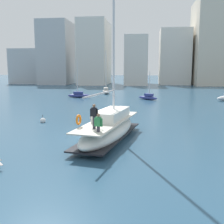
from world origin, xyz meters
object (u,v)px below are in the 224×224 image
(moored_sloop_near, at_px, (79,95))
(mooring_buoy, at_px, (43,121))
(moored_sloop_far, at_px, (106,91))
(moored_catamaran, at_px, (148,97))
(main_sailboat, at_px, (109,128))

(moored_sloop_near, height_order, mooring_buoy, moored_sloop_near)
(moored_sloop_far, bearing_deg, moored_sloop_near, -113.19)
(moored_sloop_near, height_order, moored_catamaran, moored_sloop_near)
(moored_sloop_near, bearing_deg, moored_catamaran, -8.98)
(main_sailboat, height_order, moored_catamaran, main_sailboat)
(main_sailboat, xyz_separation_m, mooring_buoy, (-7.35, 5.89, -0.75))
(main_sailboat, relative_size, mooring_buoy, 16.39)
(moored_sloop_near, bearing_deg, main_sailboat, -72.19)
(moored_sloop_near, bearing_deg, mooring_buoy, -85.03)
(moored_sloop_near, bearing_deg, moored_sloop_far, 66.81)
(main_sailboat, height_order, moored_sloop_far, main_sailboat)
(main_sailboat, xyz_separation_m, moored_sloop_far, (-5.70, 37.77, -0.32))
(moored_sloop_far, height_order, moored_catamaran, moored_sloop_far)
(moored_sloop_far, bearing_deg, main_sailboat, -81.42)
(moored_sloop_far, distance_m, mooring_buoy, 31.93)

